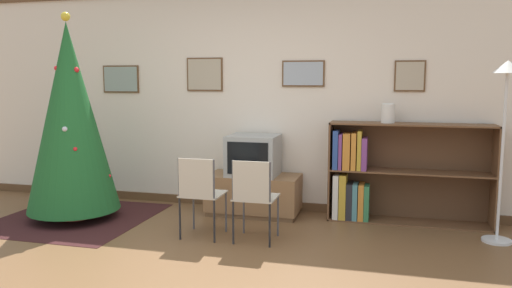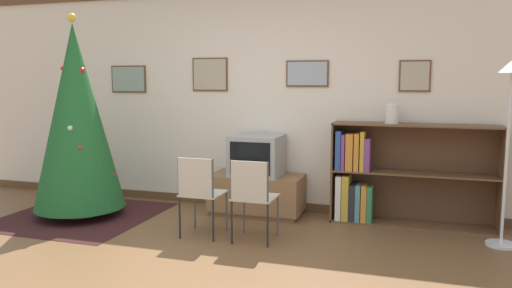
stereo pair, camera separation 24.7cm
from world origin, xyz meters
The scene contains 11 objects.
ground_plane centered at (0.00, 0.00, 0.00)m, with size 24.00×24.00×0.00m, color brown.
wall_back centered at (0.00, 2.34, 1.35)m, with size 8.05×0.11×2.70m.
area_rug centered at (-1.86, 1.30, 0.00)m, with size 1.65×1.70×0.01m.
christmas_tree centered at (-1.86, 1.30, 1.15)m, with size 1.02×1.02×2.30m.
tv_console centered at (0.06, 2.01, 0.24)m, with size 1.07×0.53×0.47m.
television centered at (0.06, 2.00, 0.70)m, with size 0.57×0.52×0.47m.
folding_chair_left centered at (-0.21, 1.00, 0.47)m, with size 0.40×0.40×0.82m.
folding_chair_right centered at (0.34, 1.00, 0.47)m, with size 0.40×0.40×0.82m.
bookshelf centered at (1.48, 2.11, 0.52)m, with size 1.74×0.36×1.10m.
vase centered at (1.56, 2.10, 1.21)m, with size 0.15×0.15×0.22m.
standing_lamp centered at (2.63, 1.64, 1.35)m, with size 0.28×0.28×1.76m.
Camera 1 is at (1.57, -3.52, 1.58)m, focal length 35.00 mm.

